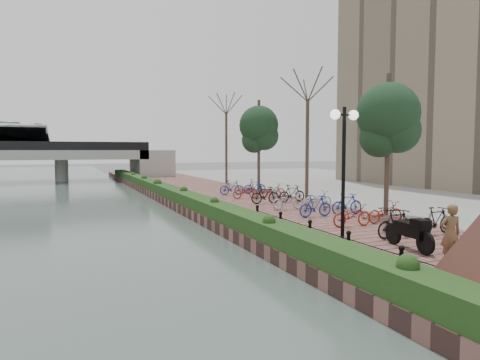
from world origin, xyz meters
TOP-DOWN VIEW (x-y plane):
  - ground at (0.00, 0.00)m, footprint 220.00×220.00m
  - promenade at (4.00, 17.50)m, footprint 8.00×75.00m
  - inland_pavement at (20.00, 17.50)m, footprint 24.00×75.00m
  - hedge at (0.60, 20.00)m, footprint 1.10×56.00m
  - chain_fence at (1.40, 2.00)m, footprint 0.10×14.10m
  - lamppost at (2.47, 4.75)m, footprint 1.02×0.32m
  - motorcycle at (3.79, 3.24)m, footprint 0.76×1.87m
  - pedestrian at (3.56, 1.53)m, footprint 0.67×0.53m
  - bicycle_parking at (5.50, 10.93)m, footprint 2.40×19.89m
  - street_trees at (8.00, 12.68)m, footprint 3.20×37.12m

SIDE VIEW (x-z plane):
  - ground at x=0.00m, z-range 0.00..0.00m
  - promenade at x=4.00m, z-range 0.00..0.50m
  - inland_pavement at x=20.00m, z-range 0.00..0.50m
  - hedge at x=0.60m, z-range 0.50..1.10m
  - chain_fence at x=1.40m, z-range 0.50..1.20m
  - bicycle_parking at x=5.50m, z-range 0.47..1.47m
  - motorcycle at x=3.79m, z-range 0.50..1.63m
  - pedestrian at x=3.56m, z-range 0.50..2.09m
  - street_trees at x=8.00m, z-range 0.29..7.09m
  - lamppost at x=2.47m, z-range 1.51..5.89m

